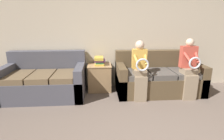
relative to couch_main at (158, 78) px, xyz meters
The scene contains 7 objects.
wall_back 1.22m from the couch_main, 142.21° to the left, with size 7.44×0.06×2.55m.
couch_main is the anchor object (origin of this frame).
couch_side 2.45m from the couch_main, behind, with size 1.66×0.98×0.91m.
child_left_seated 0.71m from the couch_main, 143.84° to the right, with size 0.29×0.38×1.18m.
child_right_seated 0.71m from the couch_main, 36.02° to the right, with size 0.32×0.37×1.21m.
side_shelf 1.31m from the couch_main, behind, with size 0.53×0.46×0.59m.
book_stack 1.36m from the couch_main, behind, with size 0.23×0.32×0.18m.
Camera 1 is at (-0.70, -1.33, 1.53)m, focal length 28.00 mm.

